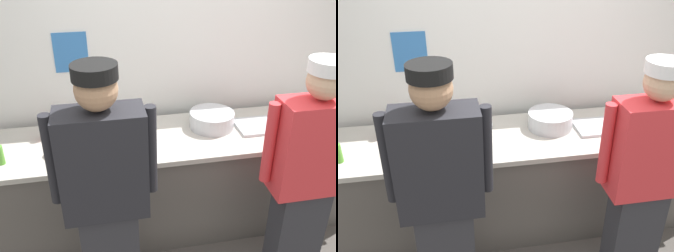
% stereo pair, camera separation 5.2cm
% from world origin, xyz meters
% --- Properties ---
extents(ground_plane, '(9.00, 9.00, 0.00)m').
position_xyz_m(ground_plane, '(0.00, 0.00, 0.00)').
color(ground_plane, '#514C47').
extents(wall_back, '(4.89, 0.11, 2.61)m').
position_xyz_m(wall_back, '(-0.00, 0.89, 1.30)').
color(wall_back, white).
rests_on(wall_back, ground).
extents(prep_counter, '(3.12, 0.74, 0.88)m').
position_xyz_m(prep_counter, '(0.00, 0.39, 0.44)').
color(prep_counter, '#56514C').
rests_on(prep_counter, ground).
extents(chef_near_left, '(0.63, 0.24, 1.76)m').
position_xyz_m(chef_near_left, '(-0.65, -0.35, 0.95)').
color(chef_near_left, '#2D2D33').
rests_on(chef_near_left, ground).
extents(chef_center, '(0.61, 0.24, 1.71)m').
position_xyz_m(chef_center, '(0.64, -0.35, 0.91)').
color(chef_center, '#2D2D33').
rests_on(chef_center, ground).
extents(plate_stack_front, '(0.19, 0.19, 0.08)m').
position_xyz_m(plate_stack_front, '(1.10, 0.41, 0.92)').
color(plate_stack_front, white).
rests_on(plate_stack_front, prep_counter).
extents(plate_stack_rear, '(0.21, 0.21, 0.10)m').
position_xyz_m(plate_stack_rear, '(-0.64, 0.26, 0.93)').
color(plate_stack_rear, white).
rests_on(plate_stack_rear, prep_counter).
extents(mixing_bowl_steel, '(0.36, 0.36, 0.13)m').
position_xyz_m(mixing_bowl_steel, '(0.25, 0.47, 0.95)').
color(mixing_bowl_steel, '#B7BABF').
rests_on(mixing_bowl_steel, prep_counter).
extents(sheet_tray, '(0.47, 0.30, 0.02)m').
position_xyz_m(sheet_tray, '(0.68, 0.39, 0.89)').
color(sheet_tray, '#B7BABF').
rests_on(sheet_tray, prep_counter).
extents(squeeze_bottle_primary, '(0.06, 0.06, 0.21)m').
position_xyz_m(squeeze_bottle_primary, '(-1.08, 0.53, 0.98)').
color(squeeze_bottle_primary, red).
rests_on(squeeze_bottle_primary, prep_counter).
extents(squeeze_bottle_secondary, '(0.05, 0.05, 0.18)m').
position_xyz_m(squeeze_bottle_secondary, '(-1.35, 0.23, 0.96)').
color(squeeze_bottle_secondary, '#56A333').
rests_on(squeeze_bottle_secondary, prep_counter).
extents(ramekin_red_sauce, '(0.08, 0.08, 0.04)m').
position_xyz_m(ramekin_red_sauce, '(-0.25, 0.55, 0.90)').
color(ramekin_red_sauce, white).
rests_on(ramekin_red_sauce, prep_counter).
extents(ramekin_yellow_sauce, '(0.09, 0.09, 0.04)m').
position_xyz_m(ramekin_yellow_sauce, '(-1.02, 0.27, 0.90)').
color(ramekin_yellow_sauce, white).
rests_on(ramekin_yellow_sauce, prep_counter).
extents(deli_cup, '(0.09, 0.09, 0.09)m').
position_xyz_m(deli_cup, '(-0.33, 0.28, 0.93)').
color(deli_cup, white).
rests_on(deli_cup, prep_counter).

